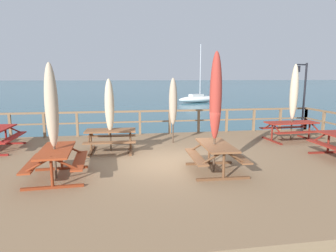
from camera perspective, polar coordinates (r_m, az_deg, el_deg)
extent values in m
plane|color=#2D5B6B|center=(9.19, 0.70, -12.28)|extent=(600.00, 600.00, 0.00)
cube|color=#846647|center=(9.04, 0.70, -9.73)|extent=(15.30, 9.26, 0.87)
cube|color=brown|center=(13.05, -2.61, 2.97)|extent=(15.00, 0.09, 0.08)
cube|color=brown|center=(13.11, -2.60, 0.92)|extent=(15.00, 0.07, 0.06)
cube|color=brown|center=(13.86, -28.69, -0.01)|extent=(0.10, 0.10, 1.05)
cube|color=brown|center=(13.46, -23.23, 0.14)|extent=(0.10, 0.10, 1.05)
cube|color=brown|center=(13.19, -17.48, 0.30)|extent=(0.10, 0.10, 1.05)
cube|color=brown|center=(13.05, -11.55, 0.46)|extent=(0.10, 0.10, 1.05)
cube|color=brown|center=(13.06, -5.57, 0.61)|extent=(0.10, 0.10, 1.05)
cube|color=brown|center=(13.21, 0.34, 0.76)|extent=(0.10, 0.10, 1.05)
cube|color=brown|center=(13.50, 6.06, 0.90)|extent=(0.10, 0.10, 1.05)
cube|color=brown|center=(13.91, 11.49, 1.02)|extent=(0.10, 0.10, 1.05)
cube|color=brown|center=(14.45, 16.57, 1.13)|extent=(0.10, 0.10, 1.05)
cube|color=brown|center=(15.08, 21.25, 1.21)|extent=(0.10, 0.10, 1.05)
cube|color=brown|center=(15.81, 25.52, 1.29)|extent=(0.10, 0.10, 1.05)
cube|color=brown|center=(14.79, 28.30, 0.56)|extent=(0.10, 0.10, 1.05)
cube|color=brown|center=(15.81, 25.52, 1.29)|extent=(0.10, 0.10, 1.05)
cube|color=brown|center=(7.97, 9.49, -3.73)|extent=(0.81, 1.73, 0.05)
cube|color=brown|center=(8.22, 13.19, -5.60)|extent=(0.33, 1.72, 0.04)
cube|color=brown|center=(7.90, 5.52, -6.01)|extent=(0.33, 1.72, 0.04)
cube|color=brown|center=(7.55, 10.85, -10.15)|extent=(1.40, 0.12, 0.06)
cylinder|color=brown|center=(7.44, 10.93, -7.69)|extent=(0.07, 0.07, 0.74)
cylinder|color=brown|center=(7.47, 13.03, -5.93)|extent=(0.63, 0.07, 0.37)
cylinder|color=brown|center=(7.30, 8.89, -6.17)|extent=(0.63, 0.07, 0.37)
cube|color=brown|center=(8.78, 8.07, -7.25)|extent=(1.40, 0.12, 0.06)
cylinder|color=brown|center=(8.68, 8.13, -5.10)|extent=(0.07, 0.07, 0.74)
cylinder|color=brown|center=(8.71, 9.94, -3.61)|extent=(0.63, 0.07, 0.37)
cylinder|color=brown|center=(8.56, 6.35, -3.76)|extent=(0.63, 0.07, 0.37)
cube|color=#993819|center=(7.86, -21.20, -4.45)|extent=(0.85, 1.84, 0.05)
cube|color=#993819|center=(7.86, -17.01, -6.47)|extent=(0.37, 1.82, 0.04)
cube|color=#993819|center=(8.05, -25.02, -6.60)|extent=(0.37, 1.82, 0.04)
cube|color=maroon|center=(7.38, -21.76, -11.16)|extent=(1.40, 0.15, 0.06)
cylinder|color=maroon|center=(7.27, -21.93, -8.65)|extent=(0.07, 0.07, 0.74)
cylinder|color=maroon|center=(7.16, -19.82, -6.95)|extent=(0.63, 0.09, 0.37)
cylinder|color=maroon|center=(7.27, -24.23, -7.00)|extent=(0.63, 0.09, 0.37)
cube|color=maroon|center=(8.74, -20.15, -7.83)|extent=(1.40, 0.15, 0.06)
cylinder|color=maroon|center=(8.65, -20.28, -5.68)|extent=(0.07, 0.07, 0.74)
cylinder|color=maroon|center=(8.55, -18.51, -4.22)|extent=(0.63, 0.09, 0.37)
cylinder|color=maroon|center=(8.64, -22.21, -4.30)|extent=(0.63, 0.09, 0.37)
cube|color=brown|center=(10.18, -11.26, -0.87)|extent=(1.74, 0.83, 0.05)
cube|color=brown|center=(9.69, -11.45, -3.22)|extent=(1.72, 0.35, 0.04)
cube|color=brown|center=(10.78, -10.99, -1.90)|extent=(1.72, 0.35, 0.04)
cube|color=brown|center=(10.40, -14.86, -4.79)|extent=(0.13, 1.40, 0.06)
cylinder|color=brown|center=(10.33, -14.94, -2.96)|extent=(0.07, 0.07, 0.74)
cylinder|color=brown|center=(10.01, -15.21, -2.08)|extent=(0.08, 0.63, 0.37)
cylinder|color=brown|center=(10.55, -14.78, -1.46)|extent=(0.08, 0.63, 0.37)
cube|color=brown|center=(10.30, -7.38, -4.69)|extent=(0.13, 1.40, 0.06)
cylinder|color=brown|center=(10.22, -7.42, -2.84)|extent=(0.07, 0.07, 0.74)
cylinder|color=brown|center=(9.90, -7.46, -1.94)|extent=(0.08, 0.63, 0.37)
cylinder|color=brown|center=(10.45, -7.43, -1.33)|extent=(0.08, 0.63, 0.37)
cube|color=maroon|center=(10.22, 29.52, -3.63)|extent=(0.31, 2.09, 0.04)
cube|color=maroon|center=(11.31, 28.93, -4.54)|extent=(1.40, 0.10, 0.06)
cylinder|color=maroon|center=(11.24, 29.07, -2.86)|extent=(0.07, 0.07, 0.74)
cylinder|color=maroon|center=(11.37, 30.29, -1.69)|extent=(0.63, 0.06, 0.37)
cylinder|color=maroon|center=(11.03, 28.01, -1.82)|extent=(0.63, 0.06, 0.37)
cube|color=maroon|center=(11.70, -28.29, -1.98)|extent=(0.29, 2.12, 0.04)
cube|color=maroon|center=(12.78, -29.21, -3.04)|extent=(1.40, 0.09, 0.06)
cylinder|color=maroon|center=(12.72, -29.34, -1.54)|extent=(0.07, 0.07, 0.74)
cylinder|color=maroon|center=(12.59, -28.23, -0.54)|extent=(0.63, 0.06, 0.37)
cube|color=maroon|center=(12.77, 23.18, 0.64)|extent=(2.10, 0.86, 0.05)
cube|color=maroon|center=(12.37, 24.57, -1.13)|extent=(2.08, 0.38, 0.04)
cube|color=maroon|center=(13.27, 21.72, -0.26)|extent=(2.08, 0.38, 0.04)
cube|color=maroon|center=(12.42, 19.74, -2.71)|extent=(0.15, 1.40, 0.06)
cylinder|color=maroon|center=(12.36, 19.83, -1.17)|extent=(0.07, 0.07, 0.74)
cylinder|color=maroon|center=(12.09, 20.58, -0.38)|extent=(0.09, 0.63, 0.37)
cylinder|color=maroon|center=(12.56, 19.22, 0.05)|extent=(0.09, 0.63, 0.37)
cube|color=maroon|center=(13.39, 25.98, -2.26)|extent=(0.15, 1.40, 0.06)
cylinder|color=maroon|center=(13.33, 26.08, -0.83)|extent=(0.07, 0.07, 0.74)
cylinder|color=maroon|center=(13.08, 26.90, -0.09)|extent=(0.09, 0.63, 0.37)
cylinder|color=maroon|center=(13.51, 25.43, 0.30)|extent=(0.09, 0.63, 0.37)
cylinder|color=#4C3828|center=(7.81, 9.28, 1.89)|extent=(0.06, 0.06, 3.06)
ellipsoid|color=#A33328|center=(7.76, 9.39, 5.85)|extent=(0.32, 0.32, 2.32)
cylinder|color=maroon|center=(7.77, 9.36, 4.57)|extent=(0.21, 0.21, 0.05)
cone|color=#4C3828|center=(7.76, 9.61, 13.66)|extent=(0.10, 0.10, 0.14)
cylinder|color=#4C3828|center=(7.76, -21.77, 0.18)|extent=(0.06, 0.06, 2.77)
ellipsoid|color=tan|center=(7.70, -22.00, 3.78)|extent=(0.32, 0.32, 2.10)
cylinder|color=#71614F|center=(7.71, -21.92, 2.61)|extent=(0.21, 0.21, 0.05)
cone|color=#4C3828|center=(7.67, -22.46, 10.95)|extent=(0.10, 0.10, 0.14)
cylinder|color=#4C3828|center=(10.14, -11.40, 1.66)|extent=(0.06, 0.06, 2.38)
ellipsoid|color=#CCB793|center=(10.09, -11.48, 4.03)|extent=(0.32, 0.32, 1.81)
cylinder|color=#7A6E58|center=(10.10, -11.45, 3.26)|extent=(0.21, 0.21, 0.05)
cone|color=#4C3828|center=(10.04, -11.64, 8.79)|extent=(0.10, 0.10, 0.14)
cylinder|color=#4C3828|center=(11.23, 1.00, 2.67)|extent=(0.06, 0.06, 2.40)
ellipsoid|color=tan|center=(11.19, 1.01, 4.83)|extent=(0.32, 0.32, 1.83)
cylinder|color=#685B4C|center=(11.20, 1.00, 4.14)|extent=(0.21, 0.21, 0.05)
cone|color=#4C3828|center=(11.15, 1.02, 9.17)|extent=(0.10, 0.10, 0.14)
cylinder|color=#4C3828|center=(12.74, 23.44, 3.85)|extent=(0.06, 0.06, 2.91)
ellipsoid|color=#CCB793|center=(12.71, 23.60, 6.16)|extent=(0.32, 0.32, 2.21)
cylinder|color=#7A6E58|center=(12.71, 23.55, 5.41)|extent=(0.21, 0.21, 0.05)
cone|color=#4C3828|center=(12.70, 23.91, 10.70)|extent=(0.10, 0.10, 0.14)
cylinder|color=black|center=(14.95, 25.26, 5.03)|extent=(0.09, 0.09, 3.20)
cylinder|color=black|center=(14.73, 24.92, 10.93)|extent=(0.55, 0.16, 0.06)
cube|color=black|center=(14.54, 24.09, 10.22)|extent=(0.20, 0.20, 0.28)
sphere|color=#F4E08C|center=(14.54, 24.09, 10.22)|extent=(0.14, 0.14, 0.14)
ellipsoid|color=white|center=(39.68, 5.95, 5.29)|extent=(6.21, 3.63, 0.90)
cube|color=silver|center=(39.47, 5.60, 5.99)|extent=(2.06, 1.64, 0.36)
cylinder|color=silver|center=(39.75, 6.40, 10.73)|extent=(0.10, 0.10, 7.00)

